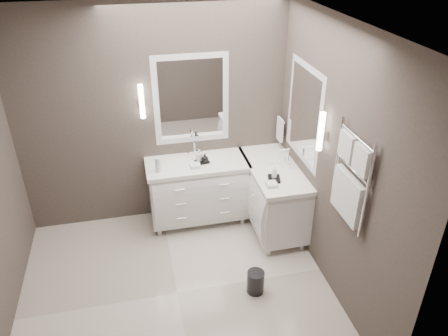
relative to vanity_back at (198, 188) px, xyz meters
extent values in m
cube|color=beige|center=(-0.45, -1.23, -0.49)|extent=(3.20, 3.00, 0.01)
cube|color=white|center=(-0.45, -1.23, 2.22)|extent=(3.20, 3.00, 0.01)
cube|color=#443B36|center=(-0.45, 0.28, 0.86)|extent=(3.20, 0.01, 2.70)
cube|color=#443B36|center=(-0.45, -2.73, 0.86)|extent=(3.20, 0.01, 2.70)
cube|color=#443B36|center=(1.15, -1.23, 0.86)|extent=(0.01, 3.00, 2.70)
cube|color=white|center=(0.00, 0.00, -0.04)|extent=(1.20, 0.55, 0.70)
cube|color=white|center=(0.00, 0.00, 0.34)|extent=(1.24, 0.59, 0.05)
ellipsoid|color=white|center=(0.00, 0.00, 0.32)|extent=(0.36, 0.28, 0.12)
cylinder|color=white|center=(0.00, 0.16, 0.47)|extent=(0.02, 0.02, 0.22)
cube|color=white|center=(0.88, -0.33, -0.04)|extent=(0.55, 1.20, 0.70)
cube|color=white|center=(0.88, -0.33, 0.34)|extent=(0.59, 1.24, 0.05)
ellipsoid|color=white|center=(0.88, -0.33, 0.32)|extent=(0.36, 0.28, 0.12)
cylinder|color=white|center=(1.04, -0.33, 0.47)|extent=(0.02, 0.02, 0.22)
cube|color=white|center=(0.00, 0.26, 1.06)|extent=(0.90, 0.02, 1.10)
cube|color=white|center=(0.00, 0.26, 1.06)|extent=(0.77, 0.02, 0.96)
cube|color=white|center=(1.14, -0.43, 1.06)|extent=(0.02, 0.90, 1.10)
cube|color=white|center=(1.14, -0.43, 1.06)|extent=(0.02, 0.90, 0.96)
cube|color=white|center=(-0.58, 0.20, 1.06)|extent=(0.05, 0.05, 0.10)
cylinder|color=white|center=(-0.58, 0.20, 1.11)|extent=(0.06, 0.06, 0.40)
cube|color=white|center=(1.08, -1.01, 1.06)|extent=(0.05, 0.05, 0.10)
cylinder|color=white|center=(1.08, -1.01, 1.11)|extent=(0.06, 0.06, 0.40)
cylinder|color=white|center=(1.10, 0.13, 0.76)|extent=(0.02, 0.22, 0.02)
cube|color=white|center=(1.08, 0.13, 0.62)|extent=(0.03, 0.17, 0.30)
cylinder|color=white|center=(1.10, -1.90, 0.96)|extent=(0.03, 0.03, 0.90)
cylinder|color=white|center=(1.10, -1.35, 0.96)|extent=(0.03, 0.03, 0.90)
cube|color=white|center=(1.10, -1.76, 1.19)|extent=(0.06, 0.22, 0.24)
cube|color=white|center=(1.10, -1.50, 1.19)|extent=(0.06, 0.22, 0.24)
cube|color=white|center=(1.10, -1.63, 0.75)|extent=(0.06, 0.46, 0.42)
cylinder|color=black|center=(0.36, -1.38, -0.36)|extent=(0.23, 0.23, 0.25)
cube|color=black|center=(0.06, -0.03, 0.38)|extent=(0.18, 0.15, 0.02)
cube|color=black|center=(0.78, -0.60, 0.38)|extent=(0.17, 0.20, 0.03)
cylinder|color=silver|center=(-0.48, -0.13, 0.46)|extent=(0.08, 0.08, 0.18)
imported|color=white|center=(0.03, -0.01, 0.46)|extent=(0.08, 0.08, 0.14)
imported|color=black|center=(0.09, -0.06, 0.44)|extent=(0.10, 0.10, 0.11)
imported|color=white|center=(0.78, -0.60, 0.47)|extent=(0.08, 0.08, 0.15)
camera|label=1|loc=(-0.71, -4.57, 2.92)|focal=35.00mm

